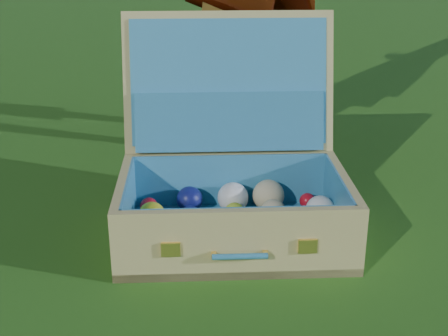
# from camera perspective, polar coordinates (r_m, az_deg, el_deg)

# --- Properties ---
(ground) EXTENTS (60.00, 60.00, 0.00)m
(ground) POSITION_cam_1_polar(r_m,az_deg,el_deg) (1.35, -0.81, -10.94)
(ground) COLOR #215114
(ground) RESTS_ON ground
(suitcase) EXTENTS (0.66, 0.63, 0.51)m
(suitcase) POSITION_cam_1_polar(r_m,az_deg,el_deg) (1.54, 0.83, -0.47)
(suitcase) COLOR tan
(suitcase) RESTS_ON ground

